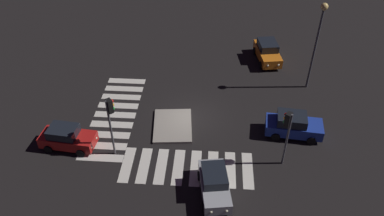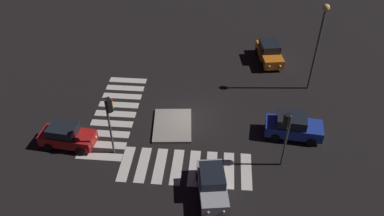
{
  "view_description": "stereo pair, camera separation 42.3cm",
  "coord_description": "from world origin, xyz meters",
  "px_view_note": "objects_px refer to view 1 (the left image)",
  "views": [
    {
      "loc": [
        22.51,
        1.49,
        19.08
      ],
      "look_at": [
        0.0,
        0.0,
        1.0
      ],
      "focal_mm": 35.96,
      "sensor_mm": 36.0,
      "label": 1
    },
    {
      "loc": [
        22.47,
        1.91,
        19.08
      ],
      "look_at": [
        0.0,
        0.0,
        1.0
      ],
      "focal_mm": 35.96,
      "sensor_mm": 36.0,
      "label": 2
    }
  ],
  "objects_px": {
    "car_red": "(67,138)",
    "car_orange": "(267,52)",
    "traffic_island": "(173,126)",
    "car_silver": "(214,183)",
    "traffic_light_north": "(287,126)",
    "car_blue": "(293,125)",
    "street_lamp": "(319,32)",
    "traffic_light_east": "(110,114)"
  },
  "relations": [
    {
      "from": "traffic_island",
      "to": "street_lamp",
      "type": "bearing_deg",
      "value": 118.37
    },
    {
      "from": "car_orange",
      "to": "traffic_light_north",
      "type": "relative_size",
      "value": 1.02
    },
    {
      "from": "car_silver",
      "to": "traffic_light_east",
      "type": "bearing_deg",
      "value": -122.45
    },
    {
      "from": "street_lamp",
      "to": "traffic_light_north",
      "type": "bearing_deg",
      "value": -19.72
    },
    {
      "from": "car_blue",
      "to": "car_red",
      "type": "relative_size",
      "value": 1.06
    },
    {
      "from": "car_red",
      "to": "traffic_light_north",
      "type": "relative_size",
      "value": 0.93
    },
    {
      "from": "traffic_light_north",
      "to": "car_silver",
      "type": "bearing_deg",
      "value": 66.82
    },
    {
      "from": "car_orange",
      "to": "traffic_light_north",
      "type": "xyz_separation_m",
      "value": [
        13.15,
        -0.19,
        2.34
      ]
    },
    {
      "from": "car_red",
      "to": "car_orange",
      "type": "bearing_deg",
      "value": 45.87
    },
    {
      "from": "car_silver",
      "to": "traffic_light_north",
      "type": "distance_m",
      "value": 5.76
    },
    {
      "from": "traffic_island",
      "to": "car_blue",
      "type": "relative_size",
      "value": 0.95
    },
    {
      "from": "traffic_island",
      "to": "traffic_light_east",
      "type": "relative_size",
      "value": 0.86
    },
    {
      "from": "car_silver",
      "to": "traffic_light_east",
      "type": "height_order",
      "value": "traffic_light_east"
    },
    {
      "from": "car_silver",
      "to": "street_lamp",
      "type": "relative_size",
      "value": 0.53
    },
    {
      "from": "traffic_island",
      "to": "traffic_light_north",
      "type": "distance_m",
      "value": 8.81
    },
    {
      "from": "traffic_light_east",
      "to": "car_red",
      "type": "bearing_deg",
      "value": 133.79
    },
    {
      "from": "car_blue",
      "to": "car_silver",
      "type": "relative_size",
      "value": 1.05
    },
    {
      "from": "car_red",
      "to": "street_lamp",
      "type": "height_order",
      "value": "street_lamp"
    },
    {
      "from": "car_blue",
      "to": "traffic_light_north",
      "type": "height_order",
      "value": "traffic_light_north"
    },
    {
      "from": "traffic_light_east",
      "to": "street_lamp",
      "type": "distance_m",
      "value": 16.98
    },
    {
      "from": "traffic_light_east",
      "to": "traffic_light_north",
      "type": "height_order",
      "value": "traffic_light_east"
    },
    {
      "from": "traffic_island",
      "to": "car_silver",
      "type": "xyz_separation_m",
      "value": [
        5.97,
        3.21,
        0.73
      ]
    },
    {
      "from": "traffic_island",
      "to": "car_silver",
      "type": "relative_size",
      "value": 0.99
    },
    {
      "from": "car_blue",
      "to": "street_lamp",
      "type": "relative_size",
      "value": 0.56
    },
    {
      "from": "traffic_light_east",
      "to": "street_lamp",
      "type": "relative_size",
      "value": 0.61
    },
    {
      "from": "traffic_island",
      "to": "traffic_light_north",
      "type": "relative_size",
      "value": 0.93
    },
    {
      "from": "car_orange",
      "to": "traffic_light_east",
      "type": "bearing_deg",
      "value": -50.34
    },
    {
      "from": "car_silver",
      "to": "car_orange",
      "type": "height_order",
      "value": "car_orange"
    },
    {
      "from": "street_lamp",
      "to": "traffic_island",
      "type": "bearing_deg",
      "value": -61.63
    },
    {
      "from": "traffic_light_east",
      "to": "car_blue",
      "type": "bearing_deg",
      "value": -26.83
    },
    {
      "from": "car_silver",
      "to": "car_red",
      "type": "bearing_deg",
      "value": -117.03
    },
    {
      "from": "car_blue",
      "to": "street_lamp",
      "type": "height_order",
      "value": "street_lamp"
    },
    {
      "from": "traffic_island",
      "to": "car_orange",
      "type": "relative_size",
      "value": 0.92
    },
    {
      "from": "traffic_light_east",
      "to": "car_orange",
      "type": "bearing_deg",
      "value": 9.5
    },
    {
      "from": "car_red",
      "to": "traffic_light_north",
      "type": "height_order",
      "value": "traffic_light_north"
    },
    {
      "from": "street_lamp",
      "to": "car_silver",
      "type": "bearing_deg",
      "value": -32.8
    },
    {
      "from": "car_silver",
      "to": "car_blue",
      "type": "bearing_deg",
      "value": 127.22
    },
    {
      "from": "car_red",
      "to": "car_orange",
      "type": "relative_size",
      "value": 0.92
    },
    {
      "from": "traffic_light_north",
      "to": "car_blue",
      "type": "bearing_deg",
      "value": -77.72
    },
    {
      "from": "traffic_island",
      "to": "traffic_light_north",
      "type": "bearing_deg",
      "value": 67.62
    },
    {
      "from": "car_red",
      "to": "car_silver",
      "type": "bearing_deg",
      "value": -12.66
    },
    {
      "from": "traffic_light_north",
      "to": "street_lamp",
      "type": "relative_size",
      "value": 0.56
    }
  ]
}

